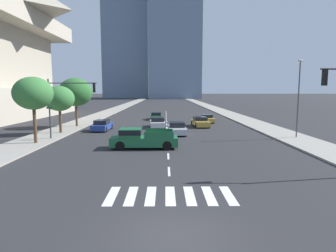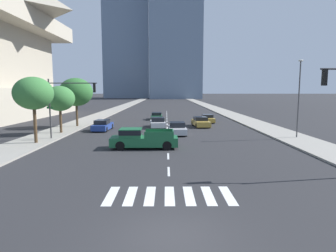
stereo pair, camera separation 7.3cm
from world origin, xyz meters
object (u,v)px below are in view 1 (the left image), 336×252
object	(u,v)px
sedan_green_1	(156,116)
sedan_blue_2	(102,125)
street_lamp_east	(299,93)
sedan_gold_3	(207,119)
street_tree_nearest	(33,93)
sedan_white_4	(157,123)
street_tree_second	(59,99)
street_tree_third	(76,92)
sedan_gold_0	(200,122)
pickup_truck	(141,139)
sedan_silver_5	(177,129)
traffic_signal_far	(67,98)

from	to	relation	value
sedan_green_1	sedan_blue_2	size ratio (longest dim) A/B	0.99
sedan_blue_2	street_lamp_east	world-z (taller)	street_lamp_east
sedan_gold_3	street_tree_nearest	distance (m)	25.76
sedan_white_4	street_tree_second	xyz separation A→B (m)	(-10.62, -5.56, 3.31)
sedan_gold_3	street_tree_third	xyz separation A→B (m)	(-18.06, -5.80, 4.04)
sedan_gold_3	street_tree_nearest	size ratio (longest dim) A/B	0.74
sedan_green_1	street_tree_second	xyz separation A→B (m)	(-10.16, -15.81, 3.37)
street_lamp_east	street_tree_third	world-z (taller)	street_lamp_east
sedan_gold_3	street_tree_nearest	xyz separation A→B (m)	(-18.06, -17.93, 4.01)
sedan_blue_2	street_lamp_east	bearing A→B (deg)	-104.22
sedan_gold_0	sedan_blue_2	size ratio (longest dim) A/B	1.08
sedan_gold_3	street_tree_third	bearing A→B (deg)	-71.49
pickup_truck	street_tree_third	distance (m)	17.38
pickup_truck	sedan_blue_2	world-z (taller)	pickup_truck
pickup_truck	sedan_green_1	distance (m)	23.91
pickup_truck	street_tree_second	xyz separation A→B (m)	(-9.61, 8.09, 3.11)
sedan_green_1	sedan_white_4	distance (m)	10.26
pickup_truck	sedan_green_1	xyz separation A→B (m)	(0.54, 23.90, -0.26)
street_tree_second	street_tree_nearest	bearing A→B (deg)	-90.00
sedan_gold_0	sedan_silver_5	bearing A→B (deg)	-31.44
sedan_gold_0	traffic_signal_far	bearing A→B (deg)	-58.73
sedan_green_1	traffic_signal_far	distance (m)	21.49
pickup_truck	sedan_gold_0	bearing A→B (deg)	-115.57
street_tree_nearest	street_tree_second	world-z (taller)	street_tree_nearest
street_lamp_east	street_tree_nearest	size ratio (longest dim) A/B	1.30
sedan_gold_0	pickup_truck	bearing A→B (deg)	-29.44
sedan_white_4	street_tree_third	world-z (taller)	street_tree_third
sedan_green_1	sedan_blue_2	world-z (taller)	sedan_blue_2
sedan_green_1	street_lamp_east	world-z (taller)	street_lamp_east
street_tree_second	sedan_blue_2	bearing A→B (deg)	34.31
sedan_blue_2	street_tree_nearest	xyz separation A→B (m)	(-4.03, -8.99, 3.95)
sedan_silver_5	street_tree_third	bearing A→B (deg)	-116.77
street_tree_nearest	traffic_signal_far	bearing A→B (deg)	48.46
sedan_gold_3	sedan_white_4	bearing A→B (deg)	-49.83
street_lamp_east	sedan_green_1	bearing A→B (deg)	127.37
traffic_signal_far	street_tree_third	bearing A→B (deg)	102.52
street_tree_nearest	street_tree_third	size ratio (longest dim) A/B	0.94
sedan_silver_5	traffic_signal_far	world-z (taller)	traffic_signal_far
sedan_gold_0	street_tree_nearest	size ratio (longest dim) A/B	0.80
sedan_white_4	street_tree_second	size ratio (longest dim) A/B	0.85
sedan_gold_3	street_lamp_east	distance (m)	17.05
traffic_signal_far	street_tree_nearest	xyz separation A→B (m)	(-2.15, -2.43, 0.42)
sedan_gold_0	sedan_silver_5	xyz separation A→B (m)	(-3.42, -6.72, 0.00)
sedan_green_1	sedan_gold_0	bearing A→B (deg)	-147.63
sedan_silver_5	sedan_blue_2	bearing A→B (deg)	-110.09
sedan_silver_5	traffic_signal_far	bearing A→B (deg)	-73.22
sedan_white_4	sedan_silver_5	size ratio (longest dim) A/B	1.02
sedan_silver_5	street_tree_second	xyz separation A→B (m)	(-12.95, 0.30, 3.31)
sedan_gold_0	sedan_green_1	bearing A→B (deg)	-150.98
sedan_gold_0	sedan_silver_5	size ratio (longest dim) A/B	1.09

